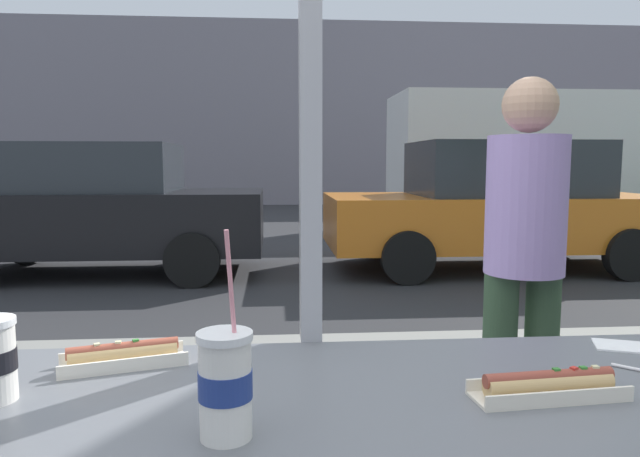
# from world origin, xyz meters

# --- Properties ---
(ground_plane) EXTENTS (60.00, 60.00, 0.00)m
(ground_plane) POSITION_xyz_m (0.00, 8.00, 0.00)
(ground_plane) COLOR #2D2D30
(sidewalk_strip) EXTENTS (16.00, 2.80, 0.14)m
(sidewalk_strip) POSITION_xyz_m (0.00, 1.60, 0.07)
(sidewalk_strip) COLOR gray
(sidewalk_strip) RESTS_ON ground
(window_wall) EXTENTS (2.89, 0.20, 2.90)m
(window_wall) POSITION_xyz_m (0.00, 0.08, 1.75)
(window_wall) COLOR #56544F
(window_wall) RESTS_ON ground
(building_facade_far) EXTENTS (28.00, 1.20, 6.16)m
(building_facade_far) POSITION_xyz_m (0.00, 19.22, 3.08)
(building_facade_far) COLOR gray
(building_facade_far) RESTS_ON ground
(soda_cup_left) EXTENTS (0.09, 0.09, 0.32)m
(soda_cup_left) POSITION_xyz_m (-0.16, -0.43, 1.10)
(soda_cup_left) COLOR silver
(soda_cup_left) RESTS_ON window_counter
(hotdog_tray_near) EXTENTS (0.29, 0.11, 0.05)m
(hotdog_tray_near) POSITION_xyz_m (0.40, -0.32, 1.03)
(hotdog_tray_near) COLOR beige
(hotdog_tray_near) RESTS_ON window_counter
(hotdog_tray_far) EXTENTS (0.27, 0.16, 0.05)m
(hotdog_tray_far) POSITION_xyz_m (-0.40, -0.09, 1.03)
(hotdog_tray_far) COLOR silver
(hotdog_tray_far) RESTS_ON window_counter
(napkin_wrapper) EXTENTS (0.14, 0.13, 0.00)m
(napkin_wrapper) POSITION_xyz_m (0.71, -0.05, 1.01)
(napkin_wrapper) COLOR white
(napkin_wrapper) RESTS_ON window_counter
(parked_car_black) EXTENTS (4.15, 1.98, 1.67)m
(parked_car_black) POSITION_xyz_m (-2.34, 6.32, 0.86)
(parked_car_black) COLOR black
(parked_car_black) RESTS_ON ground
(parked_car_orange) EXTENTS (4.43, 2.06, 1.71)m
(parked_car_orange) POSITION_xyz_m (2.90, 6.32, 0.87)
(parked_car_orange) COLOR orange
(parked_car_orange) RESTS_ON ground
(box_truck) EXTENTS (6.94, 2.44, 2.91)m
(box_truck) POSITION_xyz_m (5.91, 11.30, 1.59)
(box_truck) COLOR silver
(box_truck) RESTS_ON ground
(pedestrian) EXTENTS (0.32, 0.32, 1.63)m
(pedestrian) POSITION_xyz_m (0.93, 0.99, 1.07)
(pedestrian) COLOR #2D452F
(pedestrian) RESTS_ON sidewalk_strip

